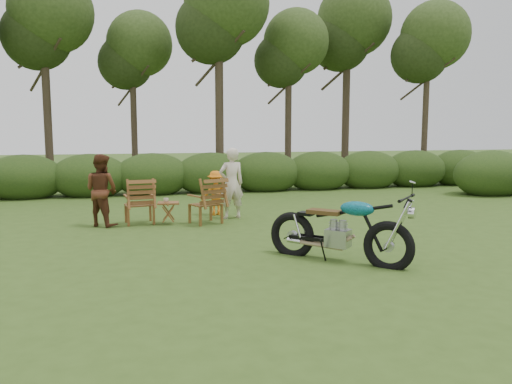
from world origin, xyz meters
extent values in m
plane|color=#35501A|center=(0.00, 0.00, 0.00)|extent=(80.00, 80.00, 0.00)
cylinder|color=#392A1F|center=(-5.50, 11.10, 3.60)|extent=(0.28, 0.28, 7.20)
sphere|color=#2A3E17|center=(-5.50, 11.10, 5.84)|extent=(2.88, 2.88, 2.88)
cylinder|color=#392A1F|center=(-2.50, 12.20, 3.15)|extent=(0.24, 0.24, 6.30)
sphere|color=#2A3E17|center=(-2.50, 12.20, 5.11)|extent=(2.52, 2.52, 2.52)
cylinder|color=#392A1F|center=(0.50, 10.00, 3.83)|extent=(0.30, 0.30, 7.65)
sphere|color=#2A3E17|center=(0.50, 10.00, 6.21)|extent=(3.06, 3.06, 3.06)
cylinder|color=#392A1F|center=(3.50, 11.10, 3.24)|extent=(0.26, 0.26, 6.48)
sphere|color=#2A3E17|center=(3.50, 11.10, 5.26)|extent=(2.59, 2.59, 2.59)
cylinder|color=#392A1F|center=(6.50, 12.20, 3.96)|extent=(0.32, 0.32, 7.92)
sphere|color=#2A3E17|center=(6.50, 12.20, 6.42)|extent=(3.17, 3.17, 3.17)
cylinder|color=#392A1F|center=(9.00, 10.00, 3.42)|extent=(0.24, 0.24, 6.84)
sphere|color=#2A3E17|center=(9.00, 10.00, 5.55)|extent=(2.74, 2.74, 2.74)
ellipsoid|color=#213A15|center=(-6.00, 9.00, 0.63)|extent=(2.52, 1.68, 1.51)
ellipsoid|color=#213A15|center=(-4.00, 9.00, 0.63)|extent=(2.52, 1.68, 1.51)
ellipsoid|color=#213A15|center=(-2.00, 9.00, 0.63)|extent=(2.52, 1.68, 1.51)
ellipsoid|color=#213A15|center=(0.00, 9.00, 0.63)|extent=(2.52, 1.68, 1.51)
ellipsoid|color=#213A15|center=(2.00, 9.00, 0.63)|extent=(2.52, 1.68, 1.51)
ellipsoid|color=#213A15|center=(4.00, 9.00, 0.63)|extent=(2.52, 1.68, 1.51)
ellipsoid|color=#213A15|center=(6.00, 9.00, 0.63)|extent=(2.52, 1.68, 1.51)
ellipsoid|color=#213A15|center=(8.00, 9.00, 0.63)|extent=(2.52, 1.68, 1.51)
ellipsoid|color=#213A15|center=(10.00, 9.00, 0.63)|extent=(2.52, 1.68, 1.51)
ellipsoid|color=#213A15|center=(9.00, 6.00, 0.68)|extent=(2.70, 1.80, 1.62)
imported|color=beige|center=(-1.98, 3.35, 0.55)|extent=(0.16, 0.16, 0.09)
imported|color=beige|center=(-0.38, 3.70, 0.00)|extent=(0.68, 0.50, 1.72)
imported|color=#522917|center=(-3.39, 3.47, 0.00)|extent=(1.00, 0.97, 1.62)
imported|color=orange|center=(-0.67, 4.26, 0.00)|extent=(0.79, 0.55, 1.13)
camera|label=1|loc=(-2.83, -8.10, 2.13)|focal=35.00mm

